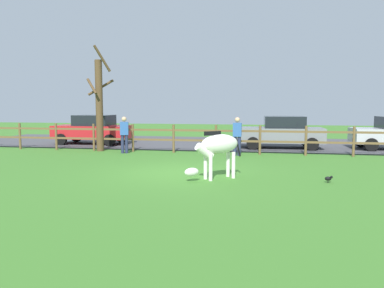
# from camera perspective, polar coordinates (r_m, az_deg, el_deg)

# --- Properties ---
(ground_plane) EXTENTS (60.00, 60.00, 0.00)m
(ground_plane) POSITION_cam_1_polar(r_m,az_deg,el_deg) (12.38, -1.89, -4.25)
(ground_plane) COLOR #3D7528
(parking_asphalt) EXTENTS (28.00, 7.40, 0.05)m
(parking_asphalt) POSITION_cam_1_polar(r_m,az_deg,el_deg) (21.47, 3.38, 0.13)
(parking_asphalt) COLOR #47474C
(parking_asphalt) RESTS_ON ground_plane
(paddock_fence) EXTENTS (21.34, 0.11, 1.27)m
(paddock_fence) POSITION_cam_1_polar(r_m,az_deg,el_deg) (17.22, 0.38, 1.05)
(paddock_fence) COLOR brown
(paddock_fence) RESTS_ON ground_plane
(bare_tree) EXTENTS (1.37, 1.39, 4.82)m
(bare_tree) POSITION_cam_1_polar(r_m,az_deg,el_deg) (18.43, -13.60, 5.91)
(bare_tree) COLOR #513A23
(bare_tree) RESTS_ON ground_plane
(zebra) EXTENTS (1.59, 1.41, 1.41)m
(zebra) POSITION_cam_1_polar(r_m,az_deg,el_deg) (11.21, 3.77, -0.54)
(zebra) COLOR white
(zebra) RESTS_ON ground_plane
(crow_on_grass) EXTENTS (0.21, 0.10, 0.20)m
(crow_on_grass) POSITION_cam_1_polar(r_m,az_deg,el_deg) (11.39, 19.60, -4.84)
(crow_on_grass) COLOR black
(crow_on_grass) RESTS_ON ground_plane
(parked_car_red) EXTENTS (4.00, 1.89, 1.56)m
(parked_car_red) POSITION_cam_1_polar(r_m,az_deg,el_deg) (21.41, -14.54, 2.13)
(parked_car_red) COLOR red
(parked_car_red) RESTS_ON parking_asphalt
(parked_car_grey) EXTENTS (4.06, 2.00, 1.56)m
(parked_car_grey) POSITION_cam_1_polar(r_m,az_deg,el_deg) (19.23, 13.16, 1.76)
(parked_car_grey) COLOR slate
(parked_car_grey) RESTS_ON parking_asphalt
(visitor_left_of_tree) EXTENTS (0.41, 0.31, 1.64)m
(visitor_left_of_tree) POSITION_cam_1_polar(r_m,az_deg,el_deg) (17.38, -10.01, 1.61)
(visitor_left_of_tree) COLOR #232847
(visitor_left_of_tree) RESTS_ON ground_plane
(visitor_right_of_tree) EXTENTS (0.36, 0.22, 1.64)m
(visitor_right_of_tree) POSITION_cam_1_polar(r_m,az_deg,el_deg) (16.43, 6.72, 1.41)
(visitor_right_of_tree) COLOR #232847
(visitor_right_of_tree) RESTS_ON ground_plane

